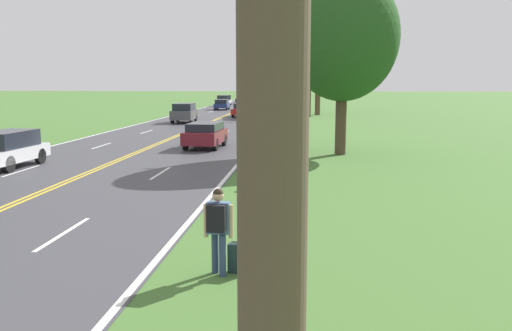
% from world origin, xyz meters
% --- Properties ---
extents(hitchhiker_person, '(0.59, 0.43, 1.73)m').
position_xyz_m(hitchhiker_person, '(7.33, 5.01, 1.06)').
color(hitchhiker_person, navy).
rests_on(hitchhiker_person, ground).
extents(suitcase, '(0.45, 0.18, 0.64)m').
position_xyz_m(suitcase, '(7.71, 5.18, 0.30)').
color(suitcase, '#19282D').
rests_on(suitcase, ground).
extents(fire_hydrant, '(0.46, 0.30, 0.82)m').
position_xyz_m(fire_hydrant, '(7.29, 13.77, 0.41)').
color(fire_hydrant, gold).
rests_on(fire_hydrant, ground).
extents(traffic_sign, '(0.60, 0.10, 2.38)m').
position_xyz_m(traffic_sign, '(7.35, 26.16, 1.78)').
color(traffic_sign, gray).
rests_on(traffic_sign, ground).
extents(utility_pole_midground, '(1.80, 0.24, 7.81)m').
position_xyz_m(utility_pole_midground, '(8.99, 24.70, 4.05)').
color(utility_pole_midground, brown).
rests_on(utility_pole_midground, ground).
extents(utility_pole_far, '(1.80, 0.24, 8.93)m').
position_xyz_m(utility_pole_far, '(9.21, 52.65, 4.62)').
color(utility_pole_far, brown).
rests_on(utility_pole_far, ground).
extents(tree_left_verge, '(5.66, 5.66, 9.26)m').
position_xyz_m(tree_left_verge, '(10.73, 23.16, 5.97)').
color(tree_left_verge, '#473828').
rests_on(tree_left_verge, ground).
extents(tree_behind_sign, '(6.03, 6.03, 9.73)m').
position_xyz_m(tree_behind_sign, '(10.11, 56.59, 6.25)').
color(tree_behind_sign, brown).
rests_on(tree_behind_sign, ground).
extents(car_silver_hatchback_nearest, '(1.91, 4.10, 1.61)m').
position_xyz_m(car_silver_hatchback_nearest, '(-4.03, 17.33, 0.86)').
color(car_silver_hatchback_nearest, black).
rests_on(car_silver_hatchback_nearest, ground).
extents(car_maroon_hatchback_approaching, '(2.05, 3.86, 1.44)m').
position_xyz_m(car_maroon_hatchback_approaching, '(3.25, 25.15, 0.79)').
color(car_maroon_hatchback_approaching, black).
rests_on(car_maroon_hatchback_approaching, ground).
extents(car_dark_grey_suv_mid_near, '(2.03, 4.02, 1.77)m').
position_xyz_m(car_dark_grey_suv_mid_near, '(-2.21, 43.62, 0.94)').
color(car_dark_grey_suv_mid_near, black).
rests_on(car_dark_grey_suv_mid_near, ground).
extents(car_red_sedan_mid_far, '(1.97, 4.69, 1.43)m').
position_xyz_m(car_red_sedan_mid_far, '(2.08, 52.73, 0.76)').
color(car_red_sedan_mid_far, black).
rests_on(car_red_sedan_mid_far, ground).
extents(car_dark_blue_hatchback_receding, '(1.89, 3.75, 1.38)m').
position_xyz_m(car_dark_blue_hatchback_receding, '(-2.36, 66.41, 0.75)').
color(car_dark_blue_hatchback_receding, black).
rests_on(car_dark_blue_hatchback_receding, ground).
extents(car_white_van_distant, '(1.92, 4.52, 1.63)m').
position_xyz_m(car_white_van_distant, '(-3.88, 78.15, 0.86)').
color(car_white_van_distant, black).
rests_on(car_white_van_distant, ground).
extents(car_black_van_horizon, '(1.93, 4.54, 1.85)m').
position_xyz_m(car_black_van_horizon, '(-2.02, 86.63, 0.95)').
color(car_black_van_horizon, black).
rests_on(car_black_van_horizon, ground).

